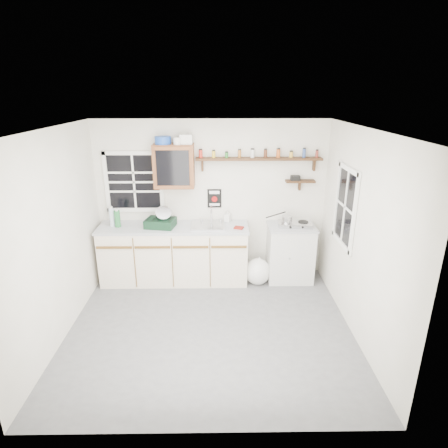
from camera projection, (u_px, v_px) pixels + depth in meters
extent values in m
cube|color=#535356|center=(210.00, 327.00, 4.86)|extent=(3.60, 3.20, 0.02)
cube|color=white|center=(207.00, 128.00, 4.01)|extent=(3.60, 3.20, 0.02)
cube|color=beige|center=(56.00, 238.00, 4.41)|extent=(0.02, 3.20, 2.50)
cube|color=beige|center=(361.00, 236.00, 4.46)|extent=(0.02, 3.20, 2.50)
cube|color=beige|center=(211.00, 200.00, 5.95)|extent=(3.60, 0.02, 2.50)
cube|color=beige|center=(204.00, 313.00, 2.92)|extent=(3.60, 0.02, 2.50)
cube|color=beige|center=(175.00, 255.00, 5.92)|extent=(2.27, 0.60, 0.88)
cube|color=#A2A4AA|center=(173.00, 227.00, 5.77)|extent=(2.31, 0.62, 0.04)
cube|color=brown|center=(114.00, 248.00, 5.53)|extent=(0.53, 0.02, 0.03)
cube|color=brown|center=(152.00, 247.00, 5.54)|extent=(0.53, 0.02, 0.03)
cube|color=brown|center=(191.00, 247.00, 5.55)|extent=(0.53, 0.02, 0.03)
cube|color=brown|center=(229.00, 247.00, 5.55)|extent=(0.53, 0.02, 0.03)
cube|color=silver|center=(290.00, 253.00, 5.97)|extent=(0.70, 0.55, 0.88)
cube|color=#A2A4AA|center=(292.00, 227.00, 5.82)|extent=(0.73, 0.57, 0.03)
cube|color=#B2B2B6|center=(208.00, 226.00, 5.77)|extent=(0.52, 0.44, 0.03)
cylinder|color=#B2B2B6|center=(211.00, 214.00, 5.87)|extent=(0.02, 0.02, 0.28)
cylinder|color=#B2B2B6|center=(211.00, 207.00, 5.77)|extent=(0.02, 0.14, 0.02)
cube|color=#5E2E17|center=(174.00, 166.00, 5.60)|extent=(0.60, 0.30, 0.65)
cube|color=black|center=(173.00, 168.00, 5.45)|extent=(0.48, 0.02, 0.52)
cylinder|color=#1942A4|center=(163.00, 140.00, 5.47)|extent=(0.24, 0.24, 0.11)
cube|color=silver|center=(186.00, 139.00, 5.47)|extent=(0.18, 0.15, 0.14)
cylinder|color=silver|center=(177.00, 141.00, 5.43)|extent=(0.12, 0.12, 0.10)
cube|color=black|center=(259.00, 159.00, 5.64)|extent=(1.91, 0.18, 0.04)
cube|color=black|center=(202.00, 165.00, 5.70)|extent=(0.03, 0.10, 0.18)
cube|color=black|center=(314.00, 165.00, 5.72)|extent=(0.03, 0.10, 0.18)
cylinder|color=red|center=(201.00, 154.00, 5.60)|extent=(0.06, 0.06, 0.12)
cylinder|color=black|center=(201.00, 149.00, 5.58)|extent=(0.05, 0.05, 0.02)
cylinder|color=gold|center=(214.00, 154.00, 5.61)|extent=(0.05, 0.05, 0.10)
cylinder|color=black|center=(214.00, 150.00, 5.59)|extent=(0.05, 0.05, 0.02)
cylinder|color=#267226|center=(227.00, 155.00, 5.61)|extent=(0.05, 0.05, 0.08)
cylinder|color=black|center=(227.00, 152.00, 5.60)|extent=(0.04, 0.04, 0.02)
cylinder|color=#99591E|center=(240.00, 154.00, 5.61)|extent=(0.05, 0.05, 0.11)
cylinder|color=black|center=(240.00, 150.00, 5.59)|extent=(0.04, 0.04, 0.02)
cylinder|color=silver|center=(252.00, 154.00, 5.61)|extent=(0.06, 0.06, 0.12)
cylinder|color=black|center=(253.00, 149.00, 5.59)|extent=(0.05, 0.05, 0.02)
cylinder|color=#4C2614|center=(265.00, 154.00, 5.62)|extent=(0.05, 0.05, 0.12)
cylinder|color=black|center=(266.00, 149.00, 5.59)|extent=(0.05, 0.05, 0.02)
cylinder|color=#B24C19|center=(278.00, 153.00, 5.62)|extent=(0.06, 0.06, 0.12)
cylinder|color=black|center=(279.00, 149.00, 5.59)|extent=(0.05, 0.05, 0.02)
cylinder|color=gold|center=(291.00, 155.00, 5.63)|extent=(0.05, 0.05, 0.09)
cylinder|color=black|center=(291.00, 151.00, 5.61)|extent=(0.05, 0.05, 0.02)
cylinder|color=#334C8C|center=(304.00, 153.00, 5.62)|extent=(0.05, 0.05, 0.13)
cylinder|color=black|center=(304.00, 148.00, 5.60)|extent=(0.05, 0.05, 0.02)
cylinder|color=maroon|center=(317.00, 154.00, 5.63)|extent=(0.05, 0.05, 0.10)
cylinder|color=black|center=(317.00, 150.00, 5.61)|extent=(0.04, 0.04, 0.02)
cube|color=black|center=(300.00, 181.00, 5.78)|extent=(0.45, 0.15, 0.03)
cube|color=black|center=(299.00, 186.00, 5.84)|extent=(0.03, 0.08, 0.14)
cube|color=black|center=(295.00, 178.00, 5.76)|extent=(0.14, 0.10, 0.07)
cube|color=black|center=(214.00, 198.00, 5.92)|extent=(0.22, 0.01, 0.30)
cube|color=white|center=(214.00, 192.00, 5.88)|extent=(0.16, 0.00, 0.05)
cylinder|color=#A50C0C|center=(214.00, 199.00, 5.92)|extent=(0.09, 0.01, 0.09)
cube|color=white|center=(215.00, 205.00, 5.95)|extent=(0.16, 0.00, 0.04)
cube|color=black|center=(134.00, 182.00, 5.81)|extent=(0.85, 0.02, 0.90)
cube|color=white|center=(134.00, 182.00, 5.81)|extent=(0.93, 0.03, 0.98)
cube|color=black|center=(346.00, 207.00, 4.91)|extent=(0.02, 0.70, 1.00)
cube|color=white|center=(346.00, 207.00, 4.91)|extent=(0.03, 0.78, 1.08)
cylinder|color=silver|center=(112.00, 217.00, 5.72)|extent=(0.08, 0.08, 0.29)
cylinder|color=silver|center=(111.00, 207.00, 5.66)|extent=(0.04, 0.04, 0.03)
cylinder|color=#257037|center=(117.00, 219.00, 5.69)|extent=(0.09, 0.09, 0.26)
cylinder|color=silver|center=(117.00, 210.00, 5.64)|extent=(0.05, 0.05, 0.03)
cube|color=black|center=(160.00, 223.00, 5.71)|extent=(0.48, 0.40, 0.13)
cylinder|color=#B2B2B6|center=(164.00, 215.00, 5.67)|extent=(0.28, 0.31, 0.26)
imported|color=white|center=(227.00, 216.00, 5.92)|extent=(0.11, 0.11, 0.19)
cube|color=maroon|center=(239.00, 228.00, 5.67)|extent=(0.16, 0.15, 0.02)
cube|color=#B2B2B6|center=(295.00, 224.00, 5.78)|extent=(0.54, 0.32, 0.06)
cylinder|color=black|center=(287.00, 222.00, 5.77)|extent=(0.16, 0.16, 0.01)
cylinder|color=black|center=(303.00, 222.00, 5.77)|extent=(0.16, 0.16, 0.01)
cylinder|color=#B2B2B6|center=(287.00, 219.00, 5.75)|extent=(0.16, 0.16, 0.10)
cylinder|color=black|center=(276.00, 215.00, 5.81)|extent=(0.29, 0.18, 0.16)
ellipsoid|color=white|center=(258.00, 272.00, 5.90)|extent=(0.42, 0.38, 0.44)
cone|color=white|center=(259.00, 260.00, 5.83)|extent=(0.12, 0.12, 0.12)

